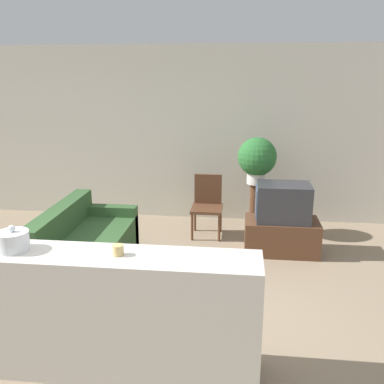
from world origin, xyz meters
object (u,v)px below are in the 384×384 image
at_px(television, 283,202).
at_px(wooden_chair, 207,203).
at_px(couch, 85,249).
at_px(decorative_bowl, 13,241).
at_px(potted_plant, 257,158).

relative_size(television, wooden_chair, 0.79).
relative_size(couch, television, 2.33).
distance_m(couch, television, 2.52).
bearing_deg(television, wooden_chair, 151.95).
bearing_deg(television, decorative_bowl, -131.65).
distance_m(couch, wooden_chair, 1.95).
height_order(potted_plant, decorative_bowl, potted_plant).
relative_size(wooden_chair, decorative_bowl, 3.65).
bearing_deg(couch, wooden_chair, 47.09).
bearing_deg(potted_plant, wooden_chair, -176.07).
bearing_deg(wooden_chair, couch, -132.91).
relative_size(couch, decorative_bowl, 6.73).
relative_size(couch, potted_plant, 2.44).
bearing_deg(wooden_chair, potted_plant, 3.93).
xyz_separation_m(television, decorative_bowl, (-2.24, -2.52, 0.39)).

